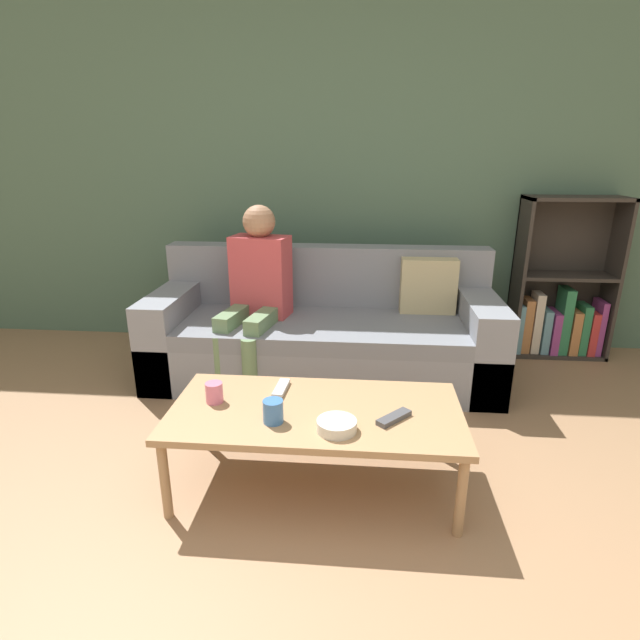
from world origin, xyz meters
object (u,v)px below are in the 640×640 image
(tv_remote_1, at_px, (394,418))
(person_adult, at_px, (257,283))
(cup_far, at_px, (273,411))
(snack_bowl, at_px, (337,425))
(couch, at_px, (325,335))
(cup_near, at_px, (214,393))
(tv_remote_0, at_px, (281,388))
(coffee_table, at_px, (316,415))
(bookshelf, at_px, (560,299))

(tv_remote_1, bearing_deg, person_adult, 167.91)
(cup_far, bearing_deg, snack_bowl, -9.60)
(couch, xyz_separation_m, cup_far, (-0.11, -1.31, 0.15))
(couch, height_order, cup_near, couch)
(tv_remote_0, relative_size, snack_bowl, 1.09)
(coffee_table, xyz_separation_m, tv_remote_0, (-0.17, 0.16, 0.04))
(bookshelf, bearing_deg, snack_bowl, -128.79)
(bookshelf, bearing_deg, cup_far, -133.96)
(couch, distance_m, person_adult, 0.56)
(cup_near, relative_size, cup_far, 0.94)
(coffee_table, relative_size, tv_remote_0, 7.17)
(coffee_table, xyz_separation_m, snack_bowl, (0.10, -0.17, 0.05))
(bookshelf, relative_size, person_adult, 1.02)
(cup_near, xyz_separation_m, tv_remote_1, (0.77, -0.09, -0.03))
(tv_remote_1, bearing_deg, bookshelf, 97.75)
(tv_remote_1, relative_size, snack_bowl, 0.99)
(tv_remote_1, bearing_deg, couch, 150.38)
(person_adult, relative_size, cup_near, 12.29)
(couch, distance_m, cup_near, 1.24)
(person_adult, height_order, tv_remote_1, person_adult)
(person_adult, bearing_deg, snack_bowl, -54.40)
(cup_near, bearing_deg, tv_remote_1, -6.59)
(tv_remote_0, relative_size, tv_remote_1, 1.11)
(cup_far, bearing_deg, tv_remote_0, 92.80)
(snack_bowl, bearing_deg, person_adult, 114.32)
(coffee_table, distance_m, snack_bowl, 0.20)
(person_adult, bearing_deg, tv_remote_0, -61.00)
(couch, relative_size, cup_near, 24.29)
(couch, distance_m, bookshelf, 1.74)
(cup_far, bearing_deg, coffee_table, 37.51)
(person_adult, relative_size, tv_remote_1, 7.10)
(person_adult, bearing_deg, cup_near, -76.93)
(couch, relative_size, coffee_table, 1.77)
(coffee_table, relative_size, snack_bowl, 7.84)
(cup_near, relative_size, tv_remote_0, 0.52)
(couch, relative_size, tv_remote_1, 14.04)
(bookshelf, height_order, person_adult, bookshelf)
(person_adult, bearing_deg, bookshelf, 27.24)
(cup_far, distance_m, tv_remote_0, 0.28)
(coffee_table, distance_m, tv_remote_1, 0.34)
(couch, distance_m, cup_far, 1.33)
(couch, distance_m, coffee_table, 1.19)
(coffee_table, height_order, tv_remote_1, tv_remote_1)
(person_adult, bearing_deg, tv_remote_1, -44.34)
(bookshelf, distance_m, coffee_table, 2.35)
(tv_remote_0, distance_m, snack_bowl, 0.42)
(person_adult, distance_m, tv_remote_1, 1.45)
(bookshelf, xyz_separation_m, tv_remote_0, (-1.78, -1.55, -0.02))
(cup_far, bearing_deg, person_adult, 104.49)
(person_adult, xyz_separation_m, snack_bowl, (0.58, -1.28, -0.23))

